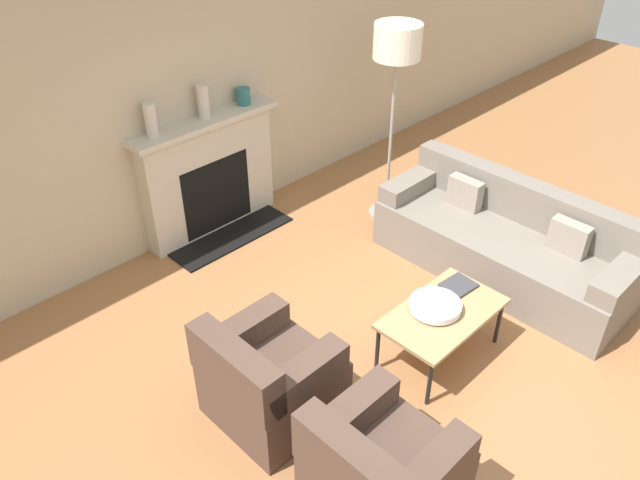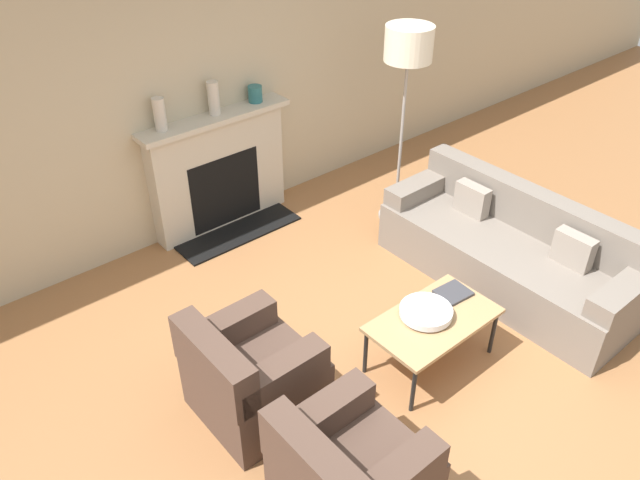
{
  "view_description": "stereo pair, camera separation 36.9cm",
  "coord_description": "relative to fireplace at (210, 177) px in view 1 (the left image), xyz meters",
  "views": [
    {
      "loc": [
        -2.75,
        -1.77,
        3.51
      ],
      "look_at": [
        0.34,
        1.34,
        0.45
      ],
      "focal_mm": 35.0,
      "sensor_mm": 36.0,
      "label": 1
    },
    {
      "loc": [
        -2.48,
        -2.02,
        3.51
      ],
      "look_at": [
        0.34,
        1.34,
        0.45
      ],
      "focal_mm": 35.0,
      "sensor_mm": 36.0,
      "label": 2
    }
  ],
  "objects": [
    {
      "name": "floor_lamp",
      "position": [
        1.42,
        -1.05,
        1.11
      ],
      "size": [
        0.43,
        0.43,
        1.96
      ],
      "color": "gray",
      "rests_on": "ground_plane"
    },
    {
      "name": "armchair_near",
      "position": [
        -1.17,
        -3.18,
        -0.24
      ],
      "size": [
        0.77,
        0.76,
        0.81
      ],
      "rotation": [
        0.0,
        0.0,
        1.57
      ],
      "color": "#4C382D",
      "rests_on": "ground_plane"
    },
    {
      "name": "fireplace",
      "position": [
        0.0,
        0.0,
        0.0
      ],
      "size": [
        1.53,
        0.59,
        1.17
      ],
      "color": "beige",
      "rests_on": "ground_plane"
    },
    {
      "name": "coffee_table",
      "position": [
        0.12,
        -2.67,
        -0.17
      ],
      "size": [
        0.97,
        0.56,
        0.44
      ],
      "color": "tan",
      "rests_on": "ground_plane"
    },
    {
      "name": "wall_back",
      "position": [
        -0.22,
        0.14,
        0.88
      ],
      "size": [
        18.0,
        0.06,
        2.9
      ],
      "color": "#BCAD8E",
      "rests_on": "ground_plane"
    },
    {
      "name": "book",
      "position": [
        0.45,
        -2.58,
        -0.12
      ],
      "size": [
        0.26,
        0.23,
        0.02
      ],
      "rotation": [
        0.0,
        0.0,
        -0.09
      ],
      "color": "#38383D",
      "rests_on": "coffee_table"
    },
    {
      "name": "armchair_far",
      "position": [
        -1.17,
        -2.18,
        -0.24
      ],
      "size": [
        0.77,
        0.76,
        0.81
      ],
      "rotation": [
        0.0,
        0.0,
        1.57
      ],
      "color": "#4C382D",
      "rests_on": "ground_plane"
    },
    {
      "name": "bowl",
      "position": [
        0.1,
        -2.61,
        -0.09
      ],
      "size": [
        0.39,
        0.39,
        0.07
      ],
      "color": "silver",
      "rests_on": "coffee_table"
    },
    {
      "name": "couch",
      "position": [
        1.38,
        -2.44,
        -0.26
      ],
      "size": [
        0.83,
        2.26,
        0.83
      ],
      "rotation": [
        0.0,
        0.0,
        -1.57
      ],
      "color": "slate",
      "rests_on": "ground_plane"
    },
    {
      "name": "mantel_vase_center_right",
      "position": [
        0.48,
        0.01,
        0.68
      ],
      "size": [
        0.14,
        0.14,
        0.16
      ],
      "color": "#28666B",
      "rests_on": "fireplace"
    },
    {
      "name": "mantel_vase_center_left",
      "position": [
        0.03,
        0.01,
        0.76
      ],
      "size": [
        0.11,
        0.11,
        0.31
      ],
      "color": "beige",
      "rests_on": "fireplace"
    },
    {
      "name": "ground_plane",
      "position": [
        -0.22,
        -2.72,
        -0.57
      ],
      "size": [
        18.0,
        18.0,
        0.0
      ],
      "primitive_type": "plane",
      "color": "#99663D"
    },
    {
      "name": "mantel_vase_left",
      "position": [
        -0.52,
        0.01,
        0.75
      ],
      "size": [
        0.11,
        0.11,
        0.3
      ],
      "color": "beige",
      "rests_on": "fireplace"
    }
  ]
}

